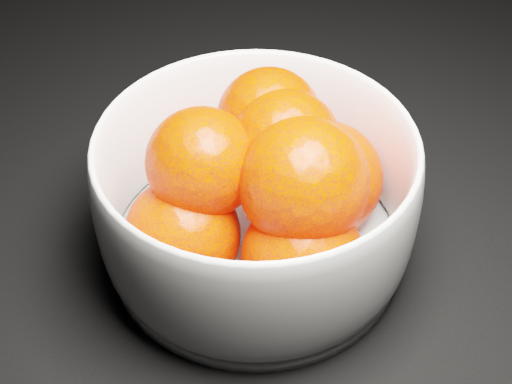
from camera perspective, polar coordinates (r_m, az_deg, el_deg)
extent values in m
cube|color=black|center=(0.74, 17.57, 9.74)|extent=(3.00, 3.00, 0.00)
cylinder|color=silver|center=(0.51, 0.00, -4.28)|extent=(0.21, 0.21, 0.01)
sphere|color=#FF2400|center=(0.50, 5.45, 1.05)|extent=(0.08, 0.08, 0.08)
sphere|color=#FF2400|center=(0.52, -2.63, 2.77)|extent=(0.06, 0.06, 0.06)
sphere|color=#FF2400|center=(0.46, -5.88, -3.40)|extent=(0.08, 0.08, 0.08)
sphere|color=#FF2400|center=(0.45, 3.72, -5.13)|extent=(0.08, 0.08, 0.08)
sphere|color=#FF2400|center=(0.48, 1.05, 5.80)|extent=(0.07, 0.07, 0.07)
sphere|color=#FF2400|center=(0.45, -4.34, 2.33)|extent=(0.07, 0.07, 0.07)
sphere|color=#FF2400|center=(0.44, 3.82, 0.79)|extent=(0.08, 0.08, 0.08)
sphere|color=#FF2400|center=(0.46, 2.33, 3.77)|extent=(0.07, 0.07, 0.07)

